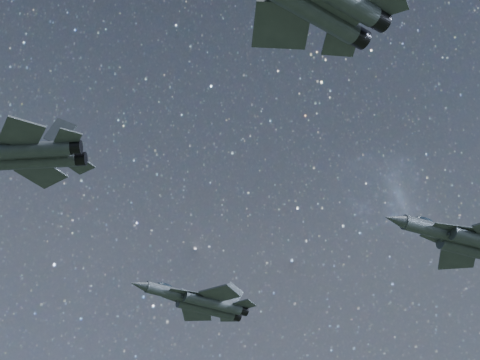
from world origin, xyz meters
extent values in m
cube|color=#31383E|center=(-21.42, 3.84, 150.00)|extent=(7.44, 4.01, 1.18)
cylinder|color=#31383E|center=(-21.41, 2.86, 149.59)|extent=(7.63, 4.13, 1.42)
cylinder|color=#31383E|center=(-20.74, 4.55, 149.59)|extent=(7.63, 4.13, 1.42)
cylinder|color=black|center=(-17.52, 1.33, 149.59)|extent=(1.58, 1.65, 1.31)
cylinder|color=black|center=(-16.85, 3.02, 149.59)|extent=(1.58, 1.65, 1.31)
cube|color=#31383E|center=(-23.84, 6.12, 149.94)|extent=(4.83, 1.85, 0.11)
cube|color=#31383E|center=(-22.38, 0.90, 149.77)|extent=(4.11, 4.47, 0.18)
cube|color=#31383E|center=(-20.11, 6.65, 149.77)|extent=(5.20, 5.10, 0.18)
cube|color=#31383E|center=(-18.29, 0.36, 149.77)|extent=(2.40, 2.56, 0.14)
cube|color=#31383E|center=(-16.76, 4.25, 149.77)|extent=(3.08, 3.05, 0.14)
cube|color=#31383E|center=(-19.04, 1.68, 151.32)|extent=(2.90, 1.53, 3.24)
cube|color=#31383E|center=(-18.21, 3.80, 151.32)|extent=(3.08, 1.06, 3.24)
cylinder|color=#31383E|center=(-3.26, 23.50, 147.56)|extent=(6.63, 2.74, 1.37)
cone|color=#31383E|center=(-7.37, 22.58, 147.56)|extent=(2.32, 1.66, 1.23)
ellipsoid|color=#1A242F|center=(-4.29, 23.27, 148.21)|extent=(2.24, 1.35, 0.68)
cube|color=#31383E|center=(1.19, 24.49, 147.51)|extent=(7.31, 2.85, 1.14)
cylinder|color=#31383E|center=(1.72, 23.71, 147.12)|extent=(7.49, 2.93, 1.37)
cylinder|color=#31383E|center=(1.34, 25.42, 147.12)|extent=(7.49, 2.93, 1.37)
cylinder|color=black|center=(5.66, 24.58, 147.12)|extent=(1.39, 1.48, 1.26)
cylinder|color=black|center=(5.28, 26.29, 147.12)|extent=(1.39, 1.48, 1.26)
cube|color=#31383E|center=(-1.46, 22.68, 147.45)|extent=(4.59, 1.09, 0.11)
cube|color=#31383E|center=(-1.98, 25.00, 147.45)|extent=(4.57, 2.71, 0.11)
cube|color=#31383E|center=(2.01, 21.61, 147.29)|extent=(5.02, 5.03, 0.18)
cube|color=#31383E|center=(0.72, 27.44, 147.29)|extent=(4.40, 4.67, 0.18)
cube|color=#31383E|center=(5.57, 23.39, 147.29)|extent=(2.97, 2.98, 0.13)
cube|color=#31383E|center=(4.69, 27.33, 147.29)|extent=(2.58, 2.70, 0.13)
cube|color=#31383E|center=(4.25, 24.04, 148.79)|extent=(3.05, 0.56, 3.12)
cube|color=#31383E|center=(3.78, 26.19, 148.79)|extent=(2.95, 1.04, 3.12)
cylinder|color=#31383E|center=(-3.04, -20.74, 149.82)|extent=(9.52, 4.75, 1.76)
cylinder|color=black|center=(2.59, -21.18, 149.82)|extent=(1.91, 2.01, 1.62)
cylinder|color=black|center=(1.86, -19.05, 149.82)|extent=(1.91, 2.01, 1.62)
cube|color=#31383E|center=(-4.14, -18.26, 150.05)|extent=(5.26, 5.68, 0.23)
cube|color=#31383E|center=(2.64, -22.71, 150.05)|extent=(3.83, 3.80, 0.17)
cube|color=#31383E|center=(0.95, -17.81, 150.05)|extent=(3.08, 3.26, 0.17)
cube|color=#31383E|center=(-0.05, -19.41, 151.96)|extent=(3.66, 1.74, 4.01)
cylinder|color=#31383E|center=(20.68, 4.13, 149.02)|extent=(7.79, 2.64, 1.61)
cone|color=#31383E|center=(15.77, 3.45, 149.02)|extent=(2.65, 1.77, 1.45)
ellipsoid|color=#1A242F|center=(19.46, 3.96, 149.80)|extent=(2.58, 1.41, 0.80)
cube|color=#31383E|center=(26.00, 4.86, 148.97)|extent=(8.60, 2.69, 1.34)
cylinder|color=#31383E|center=(26.27, 5.94, 148.51)|extent=(8.81, 2.78, 1.61)
cube|color=#31383E|center=(22.71, 3.00, 148.90)|extent=(5.42, 1.43, 0.12)
cube|color=#31383E|center=(22.33, 5.76, 148.90)|extent=(5.45, 2.81, 0.12)
cube|color=#31383E|center=(25.73, 8.37, 148.71)|extent=(5.40, 5.66, 0.21)
camera|label=1|loc=(-19.78, -59.25, 104.72)|focal=60.00mm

